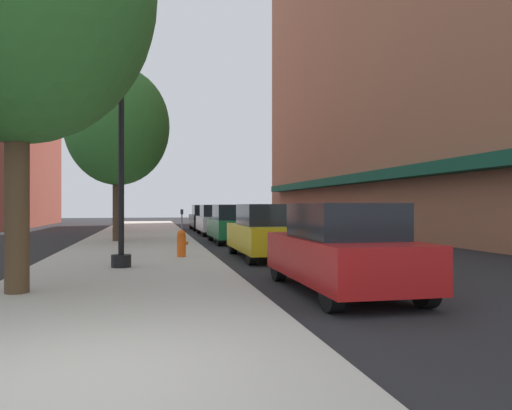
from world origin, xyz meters
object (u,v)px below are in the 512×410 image
Objects in this scene: fire_hydrant at (181,243)px; car_red at (342,249)px; lamppost at (121,141)px; tree_near at (117,126)px; car_yellow at (267,232)px; car_green at (233,224)px; car_white at (216,220)px; tree_mid at (118,148)px; parking_meter_near at (182,219)px; car_black at (205,218)px.

car_red reaches higher than fire_hydrant.
tree_near reaches higher than lamppost.
fire_hydrant is 2.61m from car_yellow.
car_white is at bearing 88.95° from car_green.
car_red is (2.59, -5.98, 0.29)m from fire_hydrant.
tree_mid is 1.64× the size of car_green.
parking_meter_near is 4.53m from car_green.
lamppost is 1.37× the size of car_black.
tree_near is 8.14m from tree_mid.
car_white and car_black have the same top height.
fire_hydrant is 0.18× the size of car_red.
parking_meter_near is at bearing 86.54° from fire_hydrant.
car_green reaches higher than parking_meter_near.
parking_meter_near is at bearing 114.44° from car_green.
tree_near is at bearing 107.80° from fire_hydrant.
lamppost is 9.97m from car_green.
tree_near reaches higher than car_yellow.
fire_hydrant is at bearing -79.70° from tree_mid.
lamppost reaches higher than car_green.
car_black is at bearing 28.13° from tree_mid.
lamppost is at bearing -116.60° from car_green.
lamppost is at bearing 139.81° from car_red.
tree_near is 1.72× the size of car_yellow.
tree_near reaches higher than car_black.
car_yellow is at bearing -70.44° from tree_mid.
car_red is 18.46m from car_white.
car_green is (4.18, 8.73, -2.39)m from lamppost.
tree_mid is (-2.76, 15.22, 4.45)m from fire_hydrant.
car_black is at bearing 92.19° from car_red.
car_yellow is (0.00, 6.11, 0.00)m from car_red.
lamppost is at bearing -103.39° from car_black.
car_yellow is at bearing -91.74° from car_black.
parking_meter_near is 0.30× the size of car_green.
car_yellow is at bearing -88.99° from car_white.
car_yellow is at bearing -55.02° from tree_near.
car_black is (4.18, 20.25, -2.39)m from lamppost.
tree_mid is at bearing 106.38° from car_red.
tree_mid is (-1.18, 17.39, 1.77)m from lamppost.
car_white is (0.00, 5.91, 0.00)m from car_green.
car_white is (0.00, 18.46, 0.00)m from car_red.
car_red is at bearing -83.31° from parking_meter_near.
fire_hydrant is 7.06m from car_green.
tree_mid reaches higher than car_green.
fire_hydrant is 12.74m from car_white.
tree_mid is at bearing 100.30° from fire_hydrant.
car_red is at bearing -91.87° from car_yellow.
car_white is 5.61m from car_black.
car_green is at bearing -64.52° from parking_meter_near.
fire_hydrant is 18.27m from car_black.
car_yellow is 12.34m from car_white.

